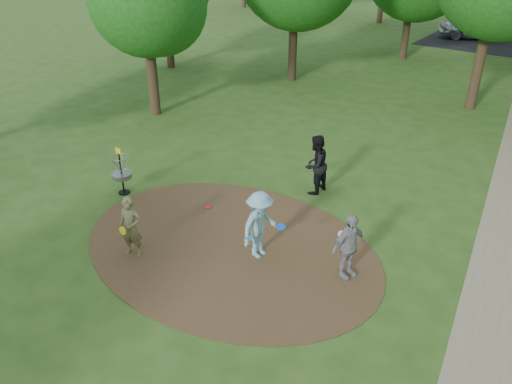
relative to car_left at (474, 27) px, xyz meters
The scene contains 11 objects.
ground 30.36m from the car_left, 86.02° to the right, with size 100.00×100.00×0.00m, color #2D5119.
dirt_clearing 30.36m from the car_left, 86.02° to the right, with size 8.40×8.40×0.02m, color #47301C.
footpath 29.56m from the car_left, 73.07° to the right, with size 2.00×40.00×0.01m, color #8C7A5B.
player_observer_with_disc 32.00m from the car_left, 89.37° to the right, with size 0.71×0.60×1.65m.
player_throwing_with_disc 30.27m from the car_left, 84.33° to the right, with size 1.13×1.23×1.83m.
player_walking_with_disc 26.47m from the car_left, 84.81° to the right, with size 0.80×0.98×1.90m.
player_waiting_with_disc 30.01m from the car_left, 80.09° to the right, with size 0.73×1.08×1.71m.
disc_ground_cyan 29.76m from the car_left, 85.40° to the right, with size 0.22×0.22×0.02m, color #1A8BD3.
disc_ground_red 29.12m from the car_left, 89.33° to the right, with size 0.22×0.22×0.02m, color red.
car_left is the anchor object (origin of this frame).
disc_golf_basket 30.07m from the car_left, 94.57° to the right, with size 0.63×0.63×1.54m.
Camera 1 is at (6.99, -8.35, 7.64)m, focal length 35.00 mm.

